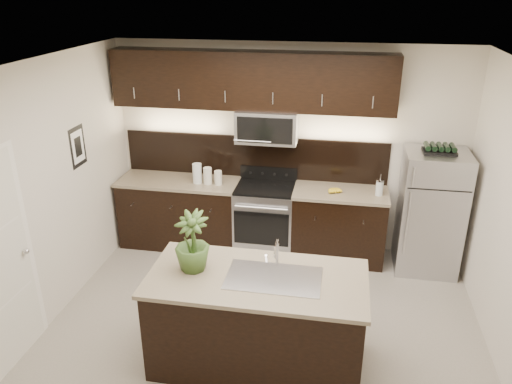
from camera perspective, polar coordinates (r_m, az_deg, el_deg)
ground at (r=5.40m, az=0.75°, el=-15.61°), size 4.50×4.50×0.00m
room_walls at (r=4.52m, az=-0.61°, el=1.29°), size 4.52×4.02×2.71m
counter_run at (r=6.63m, az=-0.71°, el=-2.93°), size 3.51×0.65×0.94m
upper_fixtures at (r=6.22m, az=-0.28°, el=11.62°), size 3.49×0.40×1.66m
island at (r=4.77m, az=0.11°, el=-14.40°), size 1.96×0.96×0.94m
sink_faucet at (r=4.48m, az=2.05°, el=-9.59°), size 0.84×0.50×0.28m
refrigerator at (r=6.45m, az=19.29°, el=-2.18°), size 0.74×0.67×1.53m
wine_rack at (r=6.17m, az=20.26°, el=4.64°), size 0.38×0.23×0.09m
plant at (r=4.51m, az=-7.33°, el=-5.64°), size 0.38×0.38×0.56m
canisters at (r=6.47m, az=-5.84°, el=1.94°), size 0.39×0.12×0.26m
french_press at (r=6.27m, az=13.93°, el=0.50°), size 0.09×0.09×0.27m
bananas at (r=6.25m, az=8.51°, el=0.16°), size 0.22×0.20×0.06m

